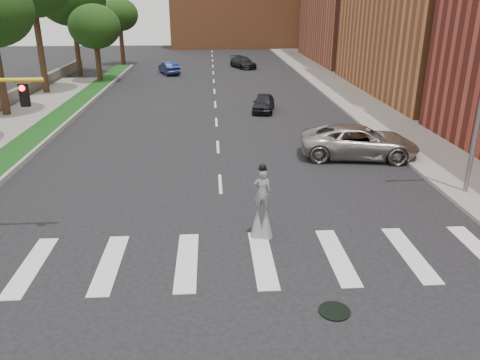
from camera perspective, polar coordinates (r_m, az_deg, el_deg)
ground_plane at (r=15.24m, az=-1.71°, el=-11.66°), size 160.00×160.00×0.00m
grass_median at (r=35.58m, az=-21.88°, el=6.47°), size 2.00×60.00×0.25m
median_curb at (r=35.26m, az=-20.26°, el=6.59°), size 0.20×60.00×0.28m
sidewalk_right at (r=40.75m, az=15.07°, el=8.93°), size 5.00×90.00×0.18m
manhole at (r=13.99m, az=11.43°, el=-15.40°), size 0.90×0.90×0.04m
stilt_performer at (r=17.05m, az=2.68°, el=-3.56°), size 0.84×0.56×2.86m
suv_crossing at (r=26.76m, az=14.30°, el=4.56°), size 6.78×3.87×1.78m
car_near at (r=37.10m, az=2.89°, el=9.38°), size 2.28×4.14×1.33m
car_mid at (r=56.75m, az=-8.64°, el=13.36°), size 2.93×4.62×1.44m
car_far at (r=61.27m, az=0.36°, el=14.14°), size 3.64×5.20×1.40m
tree_6 at (r=51.85m, az=-17.31°, el=17.39°), size 5.18×5.18×7.84m
tree_7 at (r=65.75m, az=-14.50°, el=18.89°), size 4.85×4.85×8.42m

